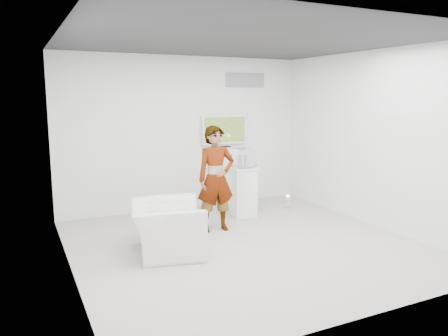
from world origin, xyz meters
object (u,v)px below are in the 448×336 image
Objects in this scene: tv at (224,129)px; armchair at (167,228)px; person at (216,179)px; pedestal at (244,192)px; floor_uplight at (288,202)px.

armchair is (-2.02, -2.29, -1.18)m from tv.
person reaches higher than pedestal.
tv is 1.96m from floor_uplight.
tv reaches higher than armchair.
floor_uplight is at bearing -52.74° from armchair.
pedestal is 1.09m from floor_uplight.
armchair is (-1.08, -0.67, -0.51)m from person.
person is (-0.94, -1.61, -0.67)m from tv.
person is at bearing -120.20° from tv.
floor_uplight is (0.94, -0.98, -1.41)m from tv.
floor_uplight is at bearing 3.57° from pedestal.
armchair is 2.28m from pedestal.
tv is 1.08× the size of pedestal.
tv is 1.51m from pedestal.
armchair is at bearing -156.13° from floor_uplight.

